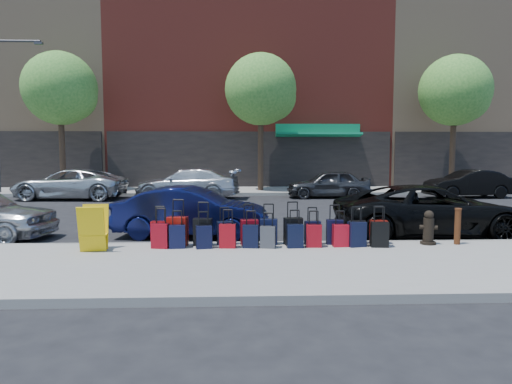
{
  "coord_description": "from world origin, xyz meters",
  "views": [
    {
      "loc": [
        -0.71,
        -15.04,
        2.29
      ],
      "look_at": [
        -0.18,
        -1.5,
        1.05
      ],
      "focal_mm": 32.0,
      "sensor_mm": 36.0,
      "label": 1
    }
  ],
  "objects_px": {
    "tree_left": "(63,90)",
    "car_far_1": "(187,183)",
    "car_far_0": "(69,184)",
    "car_near_1": "(192,212)",
    "car_near_2": "(430,211)",
    "fire_hydrant": "(428,229)",
    "display_rack": "(93,229)",
    "suitcase_front_5": "(269,232)",
    "tree_right": "(457,92)",
    "tree_center": "(263,91)",
    "car_far_3": "(468,184)",
    "car_far_2": "(328,184)",
    "bollard": "(458,226)"
  },
  "relations": [
    {
      "from": "suitcase_front_5",
      "to": "fire_hydrant",
      "type": "bearing_deg",
      "value": 2.54
    },
    {
      "from": "tree_center",
      "to": "car_near_2",
      "type": "xyz_separation_m",
      "value": [
        3.75,
        -12.67,
        -4.72
      ]
    },
    {
      "from": "tree_center",
      "to": "car_far_2",
      "type": "bearing_deg",
      "value": -41.79
    },
    {
      "from": "tree_left",
      "to": "suitcase_front_5",
      "type": "height_order",
      "value": "tree_left"
    },
    {
      "from": "tree_center",
      "to": "display_rack",
      "type": "xyz_separation_m",
      "value": [
        -4.44,
        -14.81,
        -4.78
      ]
    },
    {
      "from": "suitcase_front_5",
      "to": "car_far_0",
      "type": "relative_size",
      "value": 0.18
    },
    {
      "from": "fire_hydrant",
      "to": "suitcase_front_5",
      "type": "bearing_deg",
      "value": -165.17
    },
    {
      "from": "car_near_1",
      "to": "car_near_2",
      "type": "relative_size",
      "value": 0.81
    },
    {
      "from": "display_rack",
      "to": "bollard",
      "type": "bearing_deg",
      "value": -2.02
    },
    {
      "from": "tree_left",
      "to": "car_near_2",
      "type": "bearing_deg",
      "value": -41.64
    },
    {
      "from": "tree_center",
      "to": "car_near_2",
      "type": "relative_size",
      "value": 1.47
    },
    {
      "from": "fire_hydrant",
      "to": "display_rack",
      "type": "relative_size",
      "value": 0.8
    },
    {
      "from": "bollard",
      "to": "car_far_1",
      "type": "bearing_deg",
      "value": 122.59
    },
    {
      "from": "tree_right",
      "to": "car_near_1",
      "type": "bearing_deg",
      "value": -136.3
    },
    {
      "from": "car_far_3",
      "to": "car_far_2",
      "type": "bearing_deg",
      "value": -97.04
    },
    {
      "from": "tree_left",
      "to": "fire_hydrant",
      "type": "bearing_deg",
      "value": -46.86
    },
    {
      "from": "car_near_2",
      "to": "car_far_0",
      "type": "height_order",
      "value": "car_far_0"
    },
    {
      "from": "display_rack",
      "to": "car_far_3",
      "type": "relative_size",
      "value": 0.24
    },
    {
      "from": "display_rack",
      "to": "car_far_0",
      "type": "relative_size",
      "value": 0.19
    },
    {
      "from": "fire_hydrant",
      "to": "car_near_1",
      "type": "distance_m",
      "value": 5.9
    },
    {
      "from": "car_near_2",
      "to": "suitcase_front_5",
      "type": "bearing_deg",
      "value": 109.28
    },
    {
      "from": "car_far_2",
      "to": "suitcase_front_5",
      "type": "bearing_deg",
      "value": -17.15
    },
    {
      "from": "tree_center",
      "to": "car_far_3",
      "type": "distance_m",
      "value": 11.27
    },
    {
      "from": "tree_left",
      "to": "car_near_1",
      "type": "bearing_deg",
      "value": -57.7
    },
    {
      "from": "tree_right",
      "to": "car_near_2",
      "type": "xyz_separation_m",
      "value": [
        -6.75,
        -12.67,
        -4.72
      ]
    },
    {
      "from": "fire_hydrant",
      "to": "car_far_3",
      "type": "bearing_deg",
      "value": 76.2
    },
    {
      "from": "tree_left",
      "to": "bollard",
      "type": "height_order",
      "value": "tree_left"
    },
    {
      "from": "bollard",
      "to": "display_rack",
      "type": "distance_m",
      "value": 8.11
    },
    {
      "from": "suitcase_front_5",
      "to": "bollard",
      "type": "xyz_separation_m",
      "value": [
        4.32,
        -0.17,
        0.13
      ]
    },
    {
      "from": "tree_center",
      "to": "car_far_1",
      "type": "distance_m",
      "value": 6.64
    },
    {
      "from": "car_far_0",
      "to": "car_far_1",
      "type": "xyz_separation_m",
      "value": [
        5.5,
        0.1,
        0.01
      ]
    },
    {
      "from": "display_rack",
      "to": "car_near_1",
      "type": "distance_m",
      "value": 2.96
    },
    {
      "from": "tree_right",
      "to": "car_far_3",
      "type": "height_order",
      "value": "tree_right"
    },
    {
      "from": "car_near_1",
      "to": "car_near_2",
      "type": "distance_m",
      "value": 6.35
    },
    {
      "from": "car_near_2",
      "to": "car_far_3",
      "type": "distance_m",
      "value": 11.41
    },
    {
      "from": "tree_right",
      "to": "car_far_2",
      "type": "distance_m",
      "value": 9.26
    },
    {
      "from": "tree_right",
      "to": "car_far_2",
      "type": "relative_size",
      "value": 1.82
    },
    {
      "from": "bollard",
      "to": "car_far_1",
      "type": "height_order",
      "value": "car_far_1"
    },
    {
      "from": "car_near_2",
      "to": "car_near_1",
      "type": "bearing_deg",
      "value": 87.91
    },
    {
      "from": "display_rack",
      "to": "tree_right",
      "type": "bearing_deg",
      "value": 40.08
    },
    {
      "from": "suitcase_front_5",
      "to": "display_rack",
      "type": "distance_m",
      "value": 3.82
    },
    {
      "from": "fire_hydrant",
      "to": "display_rack",
      "type": "bearing_deg",
      "value": -159.95
    },
    {
      "from": "car_near_1",
      "to": "car_far_3",
      "type": "height_order",
      "value": "car_far_3"
    },
    {
      "from": "bollard",
      "to": "car_near_1",
      "type": "relative_size",
      "value": 0.21
    },
    {
      "from": "tree_left",
      "to": "car_far_0",
      "type": "height_order",
      "value": "tree_left"
    },
    {
      "from": "car_near_2",
      "to": "fire_hydrant",
      "type": "bearing_deg",
      "value": 155.74
    },
    {
      "from": "display_rack",
      "to": "car_far_1",
      "type": "bearing_deg",
      "value": 82.16
    },
    {
      "from": "tree_left",
      "to": "car_far_1",
      "type": "bearing_deg",
      "value": -22.7
    },
    {
      "from": "car_near_2",
      "to": "car_far_1",
      "type": "xyz_separation_m",
      "value": [
        -7.53,
        9.86,
        0.04
      ]
    },
    {
      "from": "bollard",
      "to": "car_far_1",
      "type": "distance_m",
      "value": 13.8
    }
  ]
}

